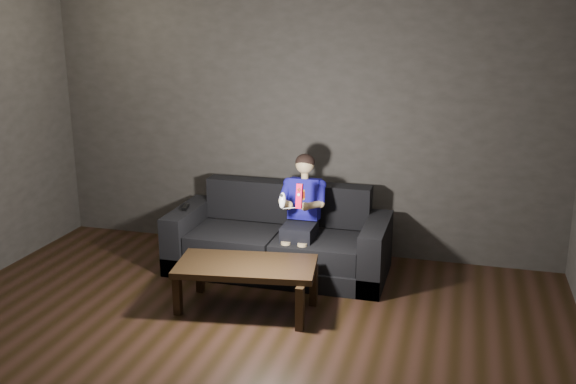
% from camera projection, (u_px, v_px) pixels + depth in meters
% --- Properties ---
extents(floor, '(5.00, 5.00, 0.00)m').
position_uv_depth(floor, '(202.00, 379.00, 4.14)').
color(floor, black).
rests_on(floor, ground).
extents(back_wall, '(5.00, 0.04, 2.70)m').
position_uv_depth(back_wall, '(300.00, 114.00, 6.10)').
color(back_wall, '#35312E').
rests_on(back_wall, ground).
extents(sofa, '(1.96, 0.85, 0.76)m').
position_uv_depth(sofa, '(279.00, 244.00, 5.85)').
color(sofa, black).
rests_on(sofa, floor).
extents(child, '(0.41, 0.50, 1.01)m').
position_uv_depth(child, '(302.00, 206.00, 5.63)').
color(child, black).
rests_on(child, sofa).
extents(wii_remote_red, '(0.05, 0.08, 0.21)m').
position_uv_depth(wii_remote_red, '(299.00, 196.00, 5.20)').
color(wii_remote_red, red).
rests_on(wii_remote_red, child).
extents(nunchuk_white, '(0.06, 0.09, 0.14)m').
position_uv_depth(nunchuk_white, '(282.00, 200.00, 5.25)').
color(nunchuk_white, white).
rests_on(nunchuk_white, child).
extents(wii_remote_black, '(0.08, 0.17, 0.03)m').
position_uv_depth(wii_remote_black, '(186.00, 207.00, 5.93)').
color(wii_remote_black, black).
rests_on(wii_remote_black, sofa).
extents(coffee_table, '(1.15, 0.69, 0.39)m').
position_uv_depth(coffee_table, '(246.00, 270.00, 5.02)').
color(coffee_table, black).
rests_on(coffee_table, floor).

